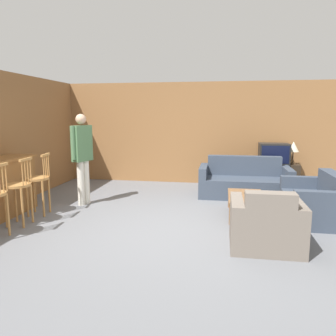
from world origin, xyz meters
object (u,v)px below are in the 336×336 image
Objects in this scene: bar_chair_mid at (19,190)px; coffee_table at (246,198)px; person_by_window at (82,154)px; couch_far at (244,182)px; book_on_table at (250,193)px; bar_chair_far at (38,183)px; tv_unit at (273,176)px; tv at (274,153)px; armchair_near at (266,226)px; loveseat_right at (315,203)px; table_lamp at (293,147)px.

bar_chair_mid is 3.82m from coffee_table.
coffee_table is at bearing -4.65° from person_by_window.
book_on_table is (0.02, -1.33, 0.08)m from couch_far.
bar_chair_far reaches higher than couch_far.
tv_unit is at bearing 71.64° from coffee_table.
tv_unit is 0.55m from tv.
bar_chair_far is at bearing 90.02° from bar_chair_mid.
armchair_near is 4.41× the size of book_on_table.
tv_unit is (4.44, 3.47, -0.28)m from bar_chair_mid.
bar_chair_far is (-0.00, 0.57, 0.00)m from bar_chair_mid.
book_on_table is at bearing 170.68° from loveseat_right.
tv is 0.47m from table_lamp.
coffee_table is at bearing -92.31° from couch_far.
armchair_near is 1.67m from loveseat_right.
book_on_table is at bearing 18.56° from bar_chair_mid.
coffee_table is 0.61× the size of person_by_window.
bar_chair_mid is at bearing -144.63° from table_lamp.
table_lamp is (1.15, 2.21, 0.63)m from book_on_table.
couch_far reaches higher than coffee_table.
armchair_near is 0.86× the size of coffee_table.
tv_unit is 0.83m from table_lamp.
person_by_window is (-3.24, 0.10, 0.64)m from book_on_table.
bar_chair_far reaches higher than tv.
tv_unit is at bearing 98.59° from loveseat_right.
bar_chair_far is 0.93× the size of tv_unit.
couch_far is at bearing 90.96° from book_on_table.
bar_chair_far is at bearing -146.95° from tv.
bar_chair_mid is 6.00m from table_lamp.
couch_far is 2.07× the size of armchair_near.
person_by_window reaches higher than tv_unit.
bar_chair_mid is at bearing -142.02° from tv_unit.
bar_chair_far reaches higher than coffee_table.
loveseat_right is 0.76× the size of person_by_window.
armchair_near is 3.83m from tv.
armchair_near is at bearing -82.66° from coffee_table.
book_on_table is (0.08, 0.16, 0.06)m from coffee_table.
bar_chair_far is at bearing -171.86° from coffee_table.
tv is 3.23× the size of book_on_table.
couch_far is 1.49m from coffee_table.
couch_far reaches higher than armchair_near.
book_on_table is at bearing -1.75° from person_by_window.
couch_far is 9.14× the size of book_on_table.
bar_chair_mid reaches higher than coffee_table.
coffee_table is 5.14× the size of book_on_table.
couch_far is 1.62m from table_lamp.
tv_unit reaches higher than coffee_table.
table_lamp is (0.08, 2.39, 0.71)m from loveseat_right.
tv reaches higher than loveseat_right.
loveseat_right is at bearing -81.41° from tv_unit.
table_lamp reaches higher than tv_unit.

